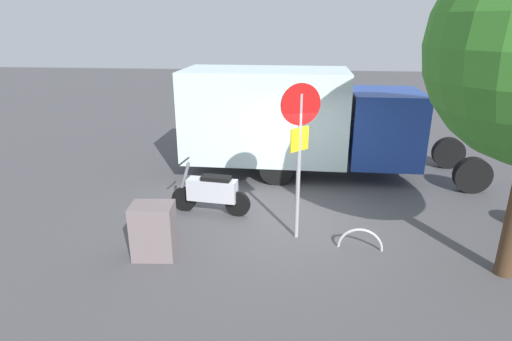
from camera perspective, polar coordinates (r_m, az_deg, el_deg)
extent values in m
plane|color=#4A494C|center=(9.20, 5.96, -6.72)|extent=(60.00, 60.00, 0.00)
cylinder|color=black|center=(10.98, 2.82, 0.36)|extent=(0.90, 0.26, 0.90)
cylinder|color=black|center=(12.79, 3.40, 3.14)|extent=(0.90, 0.26, 0.90)
cylinder|color=black|center=(11.75, 27.29, -0.57)|extent=(0.90, 0.26, 0.90)
cylinder|color=black|center=(13.46, 24.63, 2.19)|extent=(0.90, 0.26, 0.90)
cube|color=silver|center=(11.61, 1.25, 7.62)|extent=(4.41, 2.27, 2.42)
cube|color=#1F3D96|center=(11.81, 16.92, 5.70)|extent=(1.83, 2.13, 1.90)
cube|color=black|center=(11.69, 17.21, 8.56)|extent=(1.85, 1.97, 0.60)
cylinder|color=black|center=(9.63, -9.71, -3.82)|extent=(0.57, 0.17, 0.56)
cylinder|color=black|center=(9.25, -2.50, -4.56)|extent=(0.57, 0.17, 0.56)
cube|color=silver|center=(9.30, -5.95, -2.64)|extent=(1.13, 0.46, 0.48)
cube|color=black|center=(9.17, -5.42, -1.13)|extent=(0.67, 0.36, 0.12)
cylinder|color=slate|center=(9.41, -9.61, -0.77)|extent=(0.29, 0.11, 0.69)
cylinder|color=black|center=(9.30, -9.73, 1.25)|extent=(0.11, 0.55, 0.04)
cylinder|color=#9E9EA3|center=(7.96, 5.77, 0.15)|extent=(0.08, 0.08, 2.85)
cylinder|color=red|center=(7.62, 6.09, 8.90)|extent=(0.71, 0.32, 0.76)
cube|color=yellow|center=(7.76, 5.92, 4.25)|extent=(0.33, 0.33, 0.44)
cube|color=slate|center=(7.83, -13.71, -7.96)|extent=(0.79, 0.60, 1.02)
torus|color=#B7B7BC|center=(8.32, 13.88, -10.25)|extent=(0.85, 0.14, 0.85)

